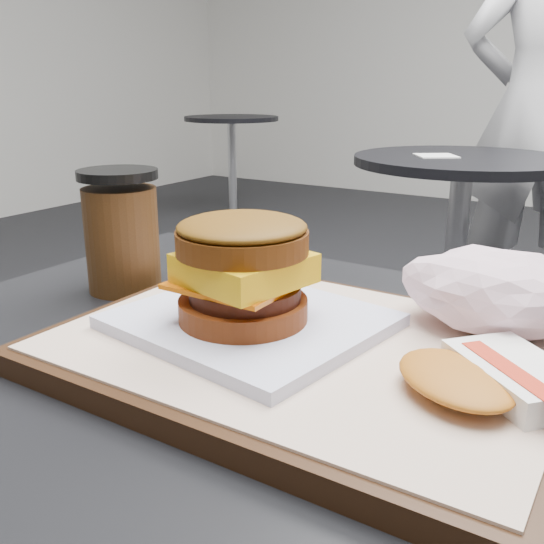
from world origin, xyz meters
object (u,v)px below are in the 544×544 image
at_px(hash_brown, 489,377).
at_px(coffee_cup, 122,234).
at_px(crumpled_wrapper, 494,290).
at_px(neighbor_table, 458,217).
at_px(serving_tray, 307,351).
at_px(patron, 541,110).
at_px(breakfast_sandwich, 245,282).

height_order(hash_brown, coffee_cup, coffee_cup).
bearing_deg(coffee_cup, hash_brown, -9.30).
bearing_deg(crumpled_wrapper, neighbor_table, 106.10).
relative_size(serving_tray, coffee_cup, 3.06).
relative_size(crumpled_wrapper, patron, 0.08).
distance_m(serving_tray, breakfast_sandwich, 0.07).
height_order(breakfast_sandwich, crumpled_wrapper, breakfast_sandwich).
bearing_deg(breakfast_sandwich, coffee_cup, 162.48).
bearing_deg(coffee_cup, crumpled_wrapper, 7.50).
height_order(coffee_cup, neighbor_table, coffee_cup).
height_order(serving_tray, breakfast_sandwich, breakfast_sandwich).
height_order(breakfast_sandwich, neighbor_table, breakfast_sandwich).
bearing_deg(hash_brown, coffee_cup, 170.70).
xyz_separation_m(breakfast_sandwich, neighbor_table, (-0.28, 1.63, -0.28)).
bearing_deg(serving_tray, crumpled_wrapper, 41.68).
xyz_separation_m(coffee_cup, neighbor_table, (-0.08, 1.56, -0.28)).
bearing_deg(breakfast_sandwich, serving_tray, 11.02).
bearing_deg(hash_brown, neighbor_table, 105.88).
bearing_deg(serving_tray, patron, 95.51).
distance_m(serving_tray, neighbor_table, 1.66).
height_order(hash_brown, patron, patron).
bearing_deg(breakfast_sandwich, neighbor_table, 99.67).
xyz_separation_m(crumpled_wrapper, patron, (-0.33, 2.18, 0.05)).
bearing_deg(crumpled_wrapper, hash_brown, -77.28).
distance_m(hash_brown, coffee_cup, 0.39).
bearing_deg(serving_tray, neighbor_table, 101.43).
height_order(hash_brown, neighbor_table, hash_brown).
relative_size(serving_tray, neighbor_table, 0.51).
distance_m(breakfast_sandwich, crumpled_wrapper, 0.19).
distance_m(neighbor_table, patron, 0.74).
xyz_separation_m(hash_brown, patron, (-0.36, 2.28, 0.07)).
bearing_deg(coffee_cup, serving_tray, -11.99).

